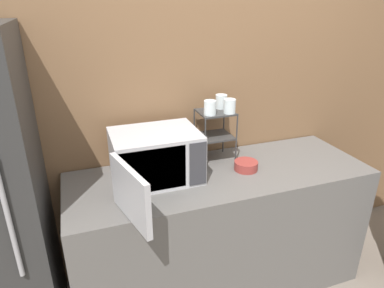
% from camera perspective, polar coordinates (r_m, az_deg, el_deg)
% --- Properties ---
extents(wall_back, '(8.00, 0.06, 2.60)m').
position_cam_1_polar(wall_back, '(2.41, 1.49, 7.63)').
color(wall_back, brown).
rests_on(wall_back, ground_plane).
extents(counter, '(1.97, 0.69, 0.90)m').
position_cam_1_polar(counter, '(2.47, 4.55, -14.07)').
color(counter, '#595654').
rests_on(counter, ground_plane).
extents(microwave, '(0.55, 0.79, 0.31)m').
position_cam_1_polar(microwave, '(2.08, -6.26, -2.24)').
color(microwave, '#ADADB2').
rests_on(microwave, counter).
extents(dish_rack, '(0.23, 0.22, 0.35)m').
position_cam_1_polar(dish_rack, '(2.30, 3.88, 3.08)').
color(dish_rack, '#333333').
rests_on(dish_rack, counter).
extents(glass_front_left, '(0.08, 0.08, 0.09)m').
position_cam_1_polar(glass_front_left, '(2.19, 3.02, 6.07)').
color(glass_front_left, silver).
rests_on(glass_front_left, dish_rack).
extents(glass_back_right, '(0.08, 0.08, 0.09)m').
position_cam_1_polar(glass_back_right, '(2.33, 4.90, 7.08)').
color(glass_back_right, silver).
rests_on(glass_back_right, dish_rack).
extents(glass_front_right, '(0.08, 0.08, 0.09)m').
position_cam_1_polar(glass_front_right, '(2.23, 6.29, 6.30)').
color(glass_front_right, silver).
rests_on(glass_front_right, dish_rack).
extents(bowl, '(0.15, 0.15, 0.06)m').
position_cam_1_polar(bowl, '(2.27, 8.98, -3.59)').
color(bowl, maroon).
rests_on(bowl, counter).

